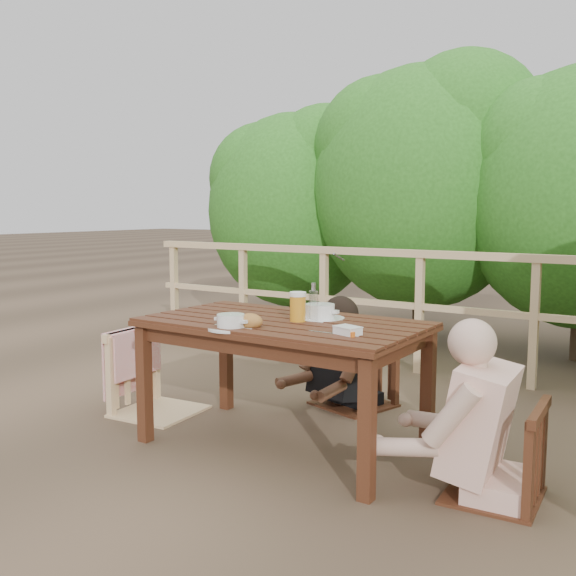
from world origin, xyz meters
The scene contains 15 objects.
ground centered at (0.00, 0.00, 0.00)m, with size 60.00×60.00×0.00m, color brown.
table centered at (0.00, 0.00, 0.36)m, with size 1.54×0.86×0.71m, color #3D1E10.
chair_left centered at (-1.02, 0.05, 0.51)m, with size 0.51×0.51×1.03m, color tan.
chair_far centered at (-0.03, 0.91, 0.47)m, with size 0.47×0.47×0.94m, color #3D1E10.
chair_right centered at (1.19, -0.01, 0.44)m, with size 0.44×0.44×0.88m, color #3D1E10.
woman centered at (-0.03, 0.93, 0.58)m, with size 0.47×0.58×1.16m, color black, non-canonical shape.
diner_right centered at (1.22, -0.01, 0.69)m, with size 0.55×0.68×1.37m, color beige, non-canonical shape.
railing centered at (0.00, 2.00, 0.51)m, with size 5.60×0.10×1.01m, color tan.
hedge_row centered at (0.40, 3.20, 1.90)m, with size 6.60×1.60×3.80m, color #27611B, non-canonical shape.
soup_near centered at (-0.11, -0.32, 0.75)m, with size 0.24×0.24×0.08m, color white.
soup_far centered at (0.13, 0.18, 0.76)m, with size 0.28×0.28×0.09m, color silver.
bread_roll centered at (-0.04, -0.25, 0.75)m, with size 0.14×0.11×0.08m, color #B0742B.
beer_glass centered at (0.09, 0.02, 0.80)m, with size 0.09×0.09×0.18m, color orange.
bottle centered at (0.14, 0.09, 0.82)m, with size 0.05×0.05×0.22m, color white.
butter_tub centered at (0.50, -0.17, 0.74)m, with size 0.13×0.09×0.06m, color silver.
Camera 1 is at (1.99, -2.97, 1.34)m, focal length 40.64 mm.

